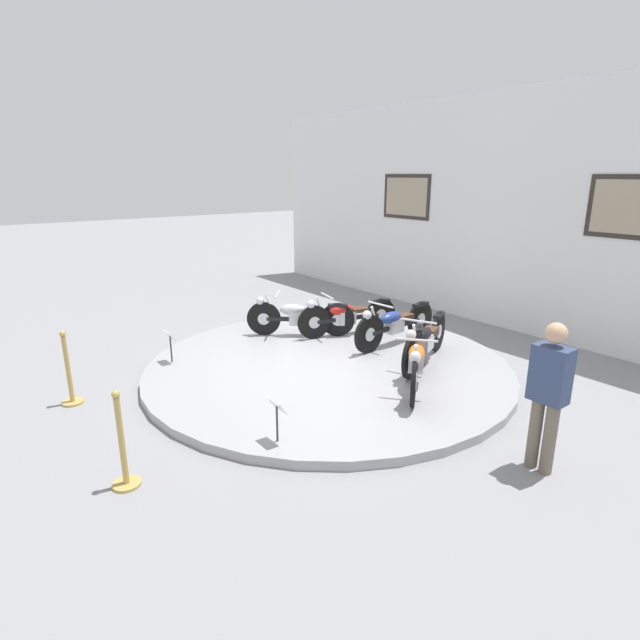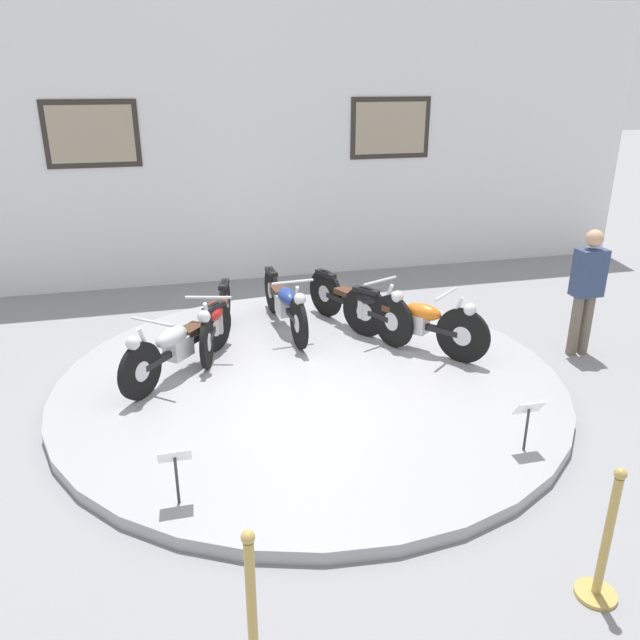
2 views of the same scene
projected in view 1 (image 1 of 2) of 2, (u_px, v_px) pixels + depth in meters
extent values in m
plane|color=gray|center=(328.00, 370.00, 7.88)|extent=(60.00, 60.00, 0.00)
cylinder|color=#99999E|center=(328.00, 366.00, 7.86)|extent=(5.65, 5.65, 0.12)
cube|color=white|center=(500.00, 213.00, 9.74)|extent=(14.00, 0.20, 4.50)
cube|color=#2D2823|center=(406.00, 197.00, 11.44)|extent=(1.40, 0.02, 1.00)
cube|color=tan|center=(406.00, 197.00, 11.44)|extent=(1.24, 0.02, 0.84)
cube|color=#2D2823|center=(633.00, 207.00, 7.79)|extent=(1.40, 0.02, 1.00)
cube|color=tan|center=(633.00, 207.00, 7.78)|extent=(1.24, 0.02, 0.84)
cylinder|color=black|center=(264.00, 319.00, 9.12)|extent=(0.44, 0.51, 0.62)
cylinder|color=silver|center=(264.00, 319.00, 9.12)|extent=(0.19, 0.21, 0.22)
cylinder|color=black|center=(338.00, 320.00, 9.06)|extent=(0.44, 0.51, 0.62)
cylinder|color=silver|center=(338.00, 320.00, 9.06)|extent=(0.19, 0.21, 0.22)
cube|color=black|center=(301.00, 319.00, 9.09)|extent=(0.85, 1.00, 0.07)
cube|color=silver|center=(298.00, 318.00, 9.09)|extent=(0.36, 0.37, 0.24)
ellipsoid|color=#B2B5BA|center=(293.00, 310.00, 9.04)|extent=(0.48, 0.51, 0.20)
cube|color=#472D1E|center=(313.00, 312.00, 9.04)|extent=(0.36, 0.37, 0.07)
cube|color=black|center=(338.00, 306.00, 8.99)|extent=(0.31, 0.34, 0.06)
cylinder|color=silver|center=(272.00, 308.00, 9.06)|extent=(0.20, 0.22, 0.54)
cylinder|color=silver|center=(277.00, 294.00, 8.98)|extent=(0.43, 0.37, 0.03)
sphere|color=silver|center=(260.00, 301.00, 9.03)|extent=(0.15, 0.15, 0.15)
cylinder|color=black|center=(314.00, 322.00, 8.91)|extent=(0.21, 0.61, 0.61)
cylinder|color=silver|center=(314.00, 322.00, 8.91)|extent=(0.12, 0.22, 0.21)
cylinder|color=black|center=(380.00, 314.00, 9.41)|extent=(0.21, 0.61, 0.61)
cylinder|color=silver|center=(380.00, 314.00, 9.41)|extent=(0.12, 0.22, 0.21)
cube|color=black|center=(348.00, 318.00, 9.16)|extent=(0.39, 1.22, 0.07)
cube|color=silver|center=(346.00, 317.00, 9.14)|extent=(0.28, 0.36, 0.24)
ellipsoid|color=red|center=(341.00, 310.00, 9.06)|extent=(0.34, 0.52, 0.20)
cube|color=#472D1E|center=(359.00, 310.00, 9.20)|extent=(0.28, 0.36, 0.07)
cube|color=black|center=(381.00, 301.00, 9.33)|extent=(0.19, 0.37, 0.06)
cylinder|color=silver|center=(322.00, 311.00, 8.91)|extent=(0.11, 0.25, 0.54)
cylinder|color=silver|center=(327.00, 296.00, 8.87)|extent=(0.53, 0.17, 0.03)
sphere|color=silver|center=(311.00, 304.00, 8.79)|extent=(0.15, 0.15, 0.15)
cylinder|color=black|center=(369.00, 334.00, 8.19)|extent=(0.10, 0.65, 0.65)
cylinder|color=silver|center=(369.00, 334.00, 8.19)|extent=(0.08, 0.23, 0.23)
cylinder|color=black|center=(420.00, 319.00, 9.05)|extent=(0.10, 0.65, 0.65)
cylinder|color=silver|center=(420.00, 319.00, 9.05)|extent=(0.08, 0.23, 0.23)
cube|color=black|center=(396.00, 326.00, 8.62)|extent=(0.16, 1.24, 0.07)
cube|color=silver|center=(394.00, 326.00, 8.59)|extent=(0.22, 0.33, 0.24)
ellipsoid|color=navy|center=(391.00, 318.00, 8.48)|extent=(0.25, 0.49, 0.20)
cube|color=#472D1E|center=(404.00, 316.00, 8.72)|extent=(0.22, 0.33, 0.07)
cube|color=black|center=(421.00, 304.00, 8.97)|extent=(0.13, 0.37, 0.06)
cylinder|color=silver|center=(376.00, 321.00, 8.23)|extent=(0.06, 0.25, 0.54)
cylinder|color=silver|center=(380.00, 305.00, 8.22)|extent=(0.54, 0.07, 0.03)
sphere|color=silver|center=(367.00, 315.00, 8.06)|extent=(0.15, 0.15, 0.15)
cylinder|color=black|center=(411.00, 356.00, 7.18)|extent=(0.32, 0.63, 0.67)
cylinder|color=silver|center=(411.00, 356.00, 7.18)|extent=(0.15, 0.24, 0.23)
cylinder|color=black|center=(438.00, 331.00, 8.31)|extent=(0.32, 0.63, 0.67)
cylinder|color=silver|center=(438.00, 331.00, 8.31)|extent=(0.15, 0.24, 0.23)
cube|color=black|center=(425.00, 343.00, 7.74)|extent=(0.56, 1.17, 0.07)
cube|color=silver|center=(425.00, 342.00, 7.70)|extent=(0.31, 0.37, 0.24)
ellipsoid|color=black|center=(423.00, 334.00, 7.57)|extent=(0.39, 0.53, 0.20)
cube|color=#472D1E|center=(430.00, 330.00, 7.89)|extent=(0.31, 0.37, 0.07)
cube|color=black|center=(439.00, 315.00, 8.23)|extent=(0.24, 0.37, 0.06)
cylinder|color=silver|center=(415.00, 340.00, 7.24)|extent=(0.14, 0.25, 0.54)
cylinder|color=silver|center=(419.00, 321.00, 7.26)|extent=(0.51, 0.25, 0.03)
sphere|color=silver|center=(411.00, 335.00, 7.03)|extent=(0.15, 0.15, 0.15)
cylinder|color=black|center=(414.00, 381.00, 6.32)|extent=(0.47, 0.55, 0.67)
cylinder|color=silver|center=(414.00, 381.00, 6.32)|extent=(0.20, 0.22, 0.23)
cylinder|color=black|center=(418.00, 346.00, 7.58)|extent=(0.47, 0.55, 0.67)
cylinder|color=silver|center=(418.00, 346.00, 7.58)|extent=(0.20, 0.22, 0.23)
cube|color=black|center=(416.00, 362.00, 6.95)|extent=(0.84, 1.00, 0.07)
cube|color=silver|center=(416.00, 362.00, 6.91)|extent=(0.36, 0.37, 0.24)
ellipsoid|color=#D16619|center=(417.00, 353.00, 6.77)|extent=(0.48, 0.51, 0.20)
cube|color=#472D1E|center=(418.00, 347.00, 7.12)|extent=(0.36, 0.37, 0.07)
cube|color=black|center=(419.00, 328.00, 7.50)|extent=(0.31, 0.34, 0.06)
cylinder|color=silver|center=(415.00, 362.00, 6.40)|extent=(0.19, 0.22, 0.54)
cylinder|color=silver|center=(417.00, 340.00, 6.43)|extent=(0.44, 0.37, 0.03)
sphere|color=silver|center=(415.00, 357.00, 6.17)|extent=(0.15, 0.15, 0.15)
cylinder|color=#333338|center=(171.00, 349.00, 7.82)|extent=(0.02, 0.02, 0.42)
cube|color=white|center=(170.00, 336.00, 7.76)|extent=(0.26, 0.11, 0.15)
cylinder|color=#333338|center=(277.00, 424.00, 5.48)|extent=(0.02, 0.02, 0.42)
cube|color=white|center=(277.00, 405.00, 5.42)|extent=(0.26, 0.11, 0.15)
cylinder|color=#6B6051|center=(535.00, 432.00, 5.19)|extent=(0.13, 0.13, 0.78)
cylinder|color=#6B6051|center=(549.00, 439.00, 5.07)|extent=(0.13, 0.13, 0.78)
cube|color=navy|center=(551.00, 374.00, 4.94)|extent=(0.36, 0.22, 0.58)
sphere|color=tan|center=(556.00, 333.00, 4.82)|extent=(0.21, 0.21, 0.21)
cylinder|color=tan|center=(73.00, 402.00, 6.73)|extent=(0.28, 0.28, 0.03)
cylinder|color=tan|center=(68.00, 370.00, 6.60)|extent=(0.06, 0.06, 0.95)
sphere|color=tan|center=(63.00, 334.00, 6.46)|extent=(0.08, 0.08, 0.08)
cylinder|color=tan|center=(127.00, 484.00, 4.96)|extent=(0.28, 0.28, 0.03)
cylinder|color=tan|center=(122.00, 443.00, 4.83)|extent=(0.06, 0.06, 0.95)
sphere|color=tan|center=(116.00, 394.00, 4.68)|extent=(0.08, 0.08, 0.08)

